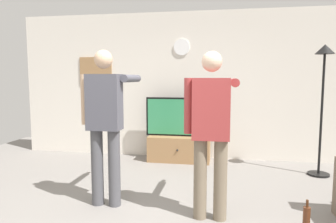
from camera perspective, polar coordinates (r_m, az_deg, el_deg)
The scene contains 9 objects.
back_wall at distance 5.82m, azimuth 3.21°, elevation 4.76°, with size 6.40×0.10×2.70m, color silver.
tv_stand at distance 5.63m, azimuth 2.07°, elevation -6.84°, with size 1.10×0.45×0.45m.
television at distance 5.57m, azimuth 2.16°, elevation -0.99°, with size 1.22×0.07×0.70m.
wall_clock at distance 5.80m, azimuth 2.55°, elevation 11.74°, with size 0.29×0.29×0.03m, color white.
framed_picture at distance 6.23m, azimuth -13.12°, elevation 7.35°, with size 0.65×0.04×0.52m, color #997047.
floor_lamp at distance 5.20m, azimuth 26.64°, elevation 4.73°, with size 0.32×0.32×1.99m.
person_standing_nearer_lamp at distance 3.65m, azimuth -11.48°, elevation -1.37°, with size 0.56×0.78×1.81m.
person_standing_nearer_couch at distance 3.25m, azimuth 7.93°, elevation -2.69°, with size 0.56×0.78×1.76m.
beverage_bottle at distance 3.33m, azimuth 24.08°, elevation -18.05°, with size 0.07×0.07×0.37m.
Camera 1 is at (0.70, -2.83, 1.49)m, focal length 33.16 mm.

